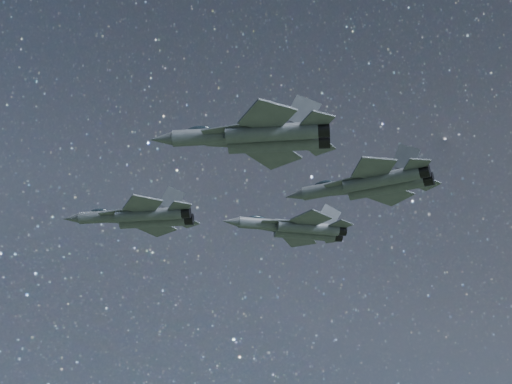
{
  "coord_description": "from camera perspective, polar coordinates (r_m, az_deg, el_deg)",
  "views": [
    {
      "loc": [
        6.65,
        -78.2,
        99.27
      ],
      "look_at": [
        2.88,
        1.3,
        140.14
      ],
      "focal_mm": 55.0,
      "sensor_mm": 36.0,
      "label": 1
    }
  ],
  "objects": [
    {
      "name": "jet_right",
      "position": [
        78.3,
        0.11,
        4.08
      ],
      "size": [
        19.03,
        13.47,
        4.83
      ],
      "rotation": [
        0.0,
        0.0,
        -0.05
      ],
      "color": "#383F46"
    },
    {
      "name": "jet_slot",
      "position": [
        84.18,
        8.38,
        0.64
      ],
      "size": [
        16.92,
        11.28,
        4.29
      ],
      "rotation": [
        0.0,
        0.0,
        -0.35
      ],
      "color": "#383F46"
    },
    {
      "name": "jet_left",
      "position": [
        102.39,
        2.95,
        -2.64
      ],
      "size": [
        17.09,
        11.67,
        4.29
      ],
      "rotation": [
        0.0,
        0.0,
        0.23
      ],
      "color": "#383F46"
    },
    {
      "name": "jet_lead",
      "position": [
        94.35,
        -8.43,
        -1.77
      ],
      "size": [
        16.62,
        11.71,
        4.2
      ],
      "rotation": [
        0.0,
        0.0,
        -0.07
      ],
      "color": "#383F46"
    }
  ]
}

